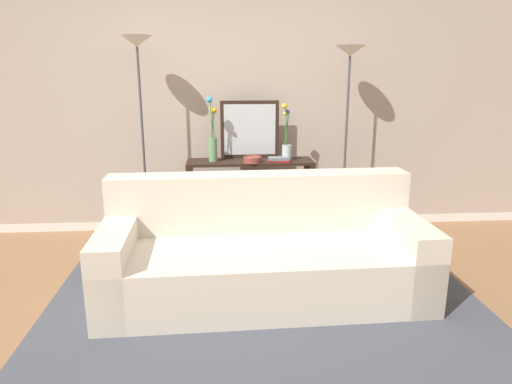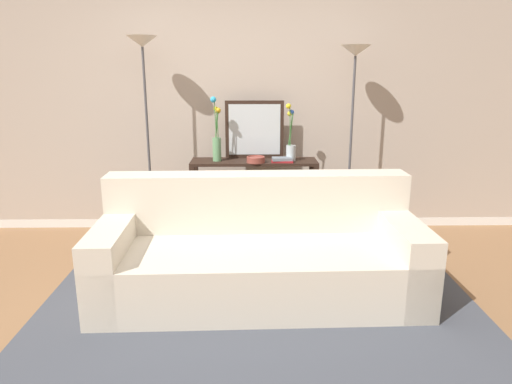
{
  "view_description": "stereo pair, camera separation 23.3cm",
  "coord_description": "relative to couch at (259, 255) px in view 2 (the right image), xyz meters",
  "views": [
    {
      "loc": [
        0.05,
        -2.88,
        1.68
      ],
      "look_at": [
        0.35,
        0.97,
        0.65
      ],
      "focal_mm": 32.6,
      "sensor_mm": 36.0,
      "label": 1
    },
    {
      "loc": [
        0.28,
        -2.89,
        1.68
      ],
      "look_at": [
        0.35,
        0.97,
        0.65
      ],
      "focal_mm": 32.6,
      "sensor_mm": 36.0,
      "label": 2
    }
  ],
  "objects": [
    {
      "name": "wall_mirror",
      "position": [
        -0.01,
        1.37,
        0.78
      ],
      "size": [
        0.58,
        0.02,
        0.57
      ],
      "color": "black",
      "rests_on": "console_table"
    },
    {
      "name": "floor_lamp_right",
      "position": [
        0.92,
        1.19,
        1.18
      ],
      "size": [
        0.28,
        0.28,
        1.89
      ],
      "color": "#4C4C51",
      "rests_on": "ground"
    },
    {
      "name": "ground_plane",
      "position": [
        -0.36,
        -0.39,
        -0.32
      ],
      "size": [
        16.0,
        16.0,
        0.02
      ],
      "primitive_type": "cube",
      "color": "#936B47"
    },
    {
      "name": "vase_tall_flowers",
      "position": [
        -0.38,
        1.21,
        0.72
      ],
      "size": [
        0.1,
        0.11,
        0.62
      ],
      "color": "#669E6B",
      "rests_on": "console_table"
    },
    {
      "name": "book_row_under_console",
      "position": [
        -0.34,
        1.22,
        -0.25
      ],
      "size": [
        0.37,
        0.18,
        0.13
      ],
      "color": "#6B3360",
      "rests_on": "ground"
    },
    {
      "name": "console_table",
      "position": [
        -0.02,
        1.22,
        0.24
      ],
      "size": [
        1.24,
        0.35,
        0.8
      ],
      "color": "black",
      "rests_on": "ground"
    },
    {
      "name": "area_rug",
      "position": [
        0.0,
        -0.17,
        -0.3
      ],
      "size": [
        3.18,
        2.12,
        0.01
      ],
      "color": "#474C56",
      "rests_on": "ground"
    },
    {
      "name": "couch",
      "position": [
        0.0,
        0.0,
        0.0
      ],
      "size": [
        2.4,
        1.03,
        0.88
      ],
      "color": "beige",
      "rests_on": "ground"
    },
    {
      "name": "back_wall",
      "position": [
        -0.36,
        1.62,
        1.17
      ],
      "size": [
        12.0,
        0.15,
        2.96
      ],
      "color": "white",
      "rests_on": "ground"
    },
    {
      "name": "fruit_bowl",
      "position": [
        -0.01,
        1.12,
        0.53
      ],
      "size": [
        0.18,
        0.18,
        0.06
      ],
      "color": "brown",
      "rests_on": "console_table"
    },
    {
      "name": "book_stack",
      "position": [
        0.25,
        1.13,
        0.52
      ],
      "size": [
        0.22,
        0.14,
        0.05
      ],
      "color": "maroon",
      "rests_on": "console_table"
    },
    {
      "name": "floor_lamp_left",
      "position": [
        -1.05,
        1.19,
        1.24
      ],
      "size": [
        0.28,
        0.28,
        1.97
      ],
      "color": "#4C4C51",
      "rests_on": "ground"
    },
    {
      "name": "vase_short_flowers",
      "position": [
        0.34,
        1.21,
        0.66
      ],
      "size": [
        0.11,
        0.11,
        0.56
      ],
      "color": "silver",
      "rests_on": "console_table"
    }
  ]
}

